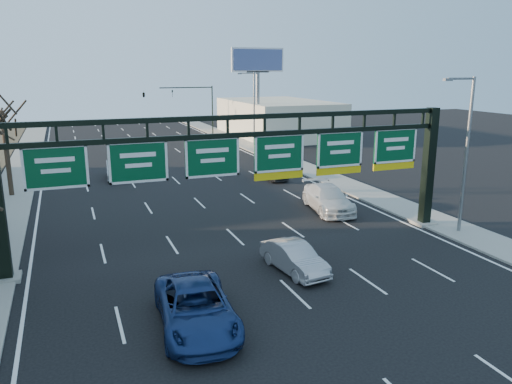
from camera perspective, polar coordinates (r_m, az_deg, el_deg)
name	(u,v)px	position (r m, az deg, el deg)	size (l,w,h in m)	color
ground	(316,314)	(20.39, 6.91, -13.72)	(160.00, 160.00, 0.00)	black
sidewalk_left	(6,213)	(37.30, -26.70, -2.13)	(3.00, 120.00, 0.12)	gray
sidewalk_right	(340,182)	(42.84, 9.60, 1.11)	(3.00, 120.00, 0.12)	gray
lane_markings	(193,196)	(38.08, -7.25, -0.50)	(21.60, 120.00, 0.01)	white
sign_gantry	(249,164)	(25.90, -0.76, 3.25)	(24.60, 1.20, 7.20)	black
building_right_distant	(277,118)	(72.17, 2.47, 8.41)	(12.00, 20.00, 5.00)	beige
tree_far	(0,96)	(41.12, -27.23, 9.72)	(3.60, 3.60, 8.86)	black
streetlight_near	(465,147)	(30.72, 22.80, 4.71)	(2.15, 0.22, 9.00)	slate
streetlight_far	(253,106)	(59.89, -0.34, 9.77)	(2.15, 0.22, 9.00)	slate
billboard_right	(258,71)	(65.29, 0.20, 13.62)	(7.00, 0.50, 12.00)	slate
traffic_signal_mast	(170,97)	(72.41, -9.77, 10.63)	(10.16, 0.54, 7.00)	black
car_blue_suv	(196,308)	(19.12, -6.87, -12.99)	(2.66, 5.78, 1.61)	navy
car_silver_sedan	(294,258)	(23.96, 4.39, -7.49)	(1.47, 4.21, 1.39)	#A09FA3
car_white_wagon	(328,198)	(34.26, 8.23, -0.74)	(2.35, 5.77, 1.68)	silver
car_grey_far	(271,172)	(43.56, 1.76, 2.34)	(1.61, 3.99, 1.36)	#383A3D
car_silver_distant	(116,170)	(45.59, -15.66, 2.46)	(1.62, 4.65, 1.53)	#A1A2A6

